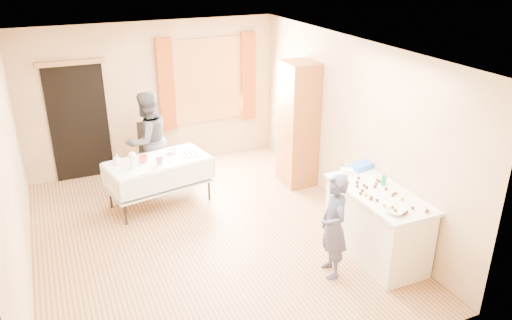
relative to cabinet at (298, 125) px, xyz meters
name	(u,v)px	position (x,y,z in m)	size (l,w,h in m)	color
floor	(206,237)	(-1.99, -1.07, -1.05)	(4.50, 5.50, 0.02)	#9E7047
ceiling	(197,49)	(-1.99, -1.07, 1.57)	(4.50, 5.50, 0.02)	white
wall_back	(154,96)	(-1.99, 1.69, 0.26)	(4.50, 0.02, 2.60)	tan
wall_front	(304,264)	(-1.99, -3.83, 0.26)	(4.50, 0.02, 2.60)	tan
wall_left	(11,180)	(-4.25, -1.07, 0.26)	(0.02, 5.50, 2.60)	tan
wall_right	(349,127)	(0.27, -1.07, 0.26)	(0.02, 5.50, 2.60)	tan
window_frame	(208,80)	(-0.99, 1.65, 0.46)	(1.32, 0.06, 1.52)	olive
window_pane	(208,80)	(-0.99, 1.64, 0.46)	(1.20, 0.02, 1.40)	white
curtain_left	(166,85)	(-1.77, 1.60, 0.46)	(0.28, 0.06, 1.65)	#8D3812
curtain_right	(248,77)	(-0.21, 1.60, 0.46)	(0.28, 0.06, 1.65)	#8D3812
doorway	(79,123)	(-3.29, 1.66, -0.04)	(0.95, 0.04, 2.00)	black
door_lintel	(70,63)	(-3.29, 1.63, 0.98)	(1.05, 0.06, 0.08)	olive
cabinet	(298,125)	(0.00, 0.00, 0.00)	(0.50, 0.60, 2.07)	brown
counter	(376,224)	(-0.10, -2.36, -0.58)	(0.71, 1.50, 0.91)	beige
party_table	(159,178)	(-2.33, 0.13, -0.59)	(1.66, 1.06, 0.75)	black
chair	(153,162)	(-2.20, 1.14, -0.74)	(0.42, 0.42, 0.99)	black
girl	(334,226)	(-0.84, -2.50, -0.37)	(0.41, 0.54, 1.33)	#2C2F49
woman	(148,141)	(-2.32, 0.82, -0.22)	(0.98, 0.90, 1.64)	black
soda_can	(384,181)	(0.06, -2.22, -0.07)	(0.07, 0.07, 0.12)	#0A9D41
mixing_bowl	(396,211)	(-0.27, -2.88, -0.10)	(0.29, 0.29, 0.05)	white
foam_block	(347,172)	(-0.19, -1.75, -0.09)	(0.15, 0.10, 0.08)	white
blue_basket	(361,166)	(0.09, -1.67, -0.09)	(0.30, 0.20, 0.08)	blue
pitcher	(133,161)	(-2.72, -0.02, -0.18)	(0.11, 0.11, 0.22)	silver
cup_red	(143,159)	(-2.54, 0.14, -0.24)	(0.17, 0.17, 0.10)	#DF4428
cup_rainbow	(160,161)	(-2.34, -0.05, -0.23)	(0.15, 0.15, 0.11)	red
small_bowl	(172,152)	(-2.06, 0.31, -0.26)	(0.20, 0.20, 0.05)	white
pastry_tray	(190,154)	(-1.81, 0.13, -0.28)	(0.28, 0.20, 0.02)	white
bottle	(117,160)	(-2.92, 0.18, -0.20)	(0.10, 0.10, 0.18)	white
cake_balls	(382,195)	(-0.15, -2.48, -0.11)	(0.50, 1.12, 0.04)	#3F2314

